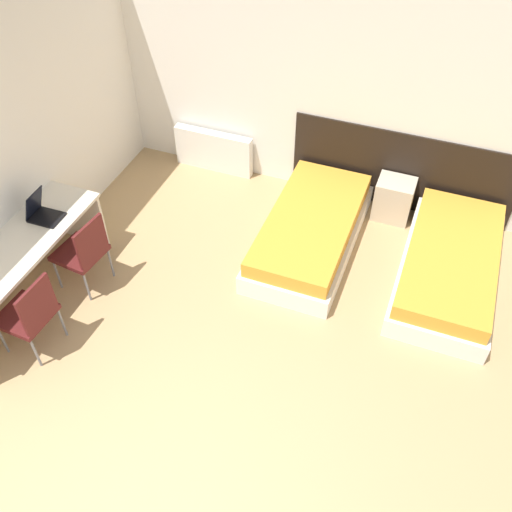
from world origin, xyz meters
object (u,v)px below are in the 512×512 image
chair_near_notebook (30,313)px  bed_near_door (449,266)px  chair_near_laptop (84,250)px  laptop (42,212)px  nightstand (394,199)px  bed_near_window (310,231)px

chair_near_notebook → bed_near_door: bearing=35.9°
chair_near_laptop → chair_near_notebook: (0.00, -0.86, 0.00)m
bed_near_door → laptop: size_ratio=6.26×
bed_near_door → chair_near_laptop: chair_near_laptop is taller
nightstand → laptop: size_ratio=1.59×
bed_near_door → nightstand: bearing=132.7°
bed_near_window → nightstand: nightstand is taller
bed_near_window → bed_near_door: bearing=0.0°
nightstand → chair_near_laptop: (-2.71, -2.21, 0.24)m
bed_near_window → nightstand: (0.75, 0.82, 0.05)m
bed_near_door → nightstand: 1.11m
bed_near_window → nightstand: size_ratio=3.93×
bed_near_window → bed_near_door: size_ratio=1.00×
bed_near_window → chair_near_notebook: chair_near_notebook is taller
nightstand → chair_near_laptop: bearing=-140.7°
chair_near_laptop → laptop: (-0.44, 0.07, 0.30)m
bed_near_door → nightstand: (-0.75, 0.82, 0.05)m
bed_near_door → chair_near_notebook: chair_near_notebook is taller
bed_near_window → laptop: 2.80m
bed_near_window → bed_near_door: same height
nightstand → laptop: 3.85m
nightstand → laptop: laptop is taller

